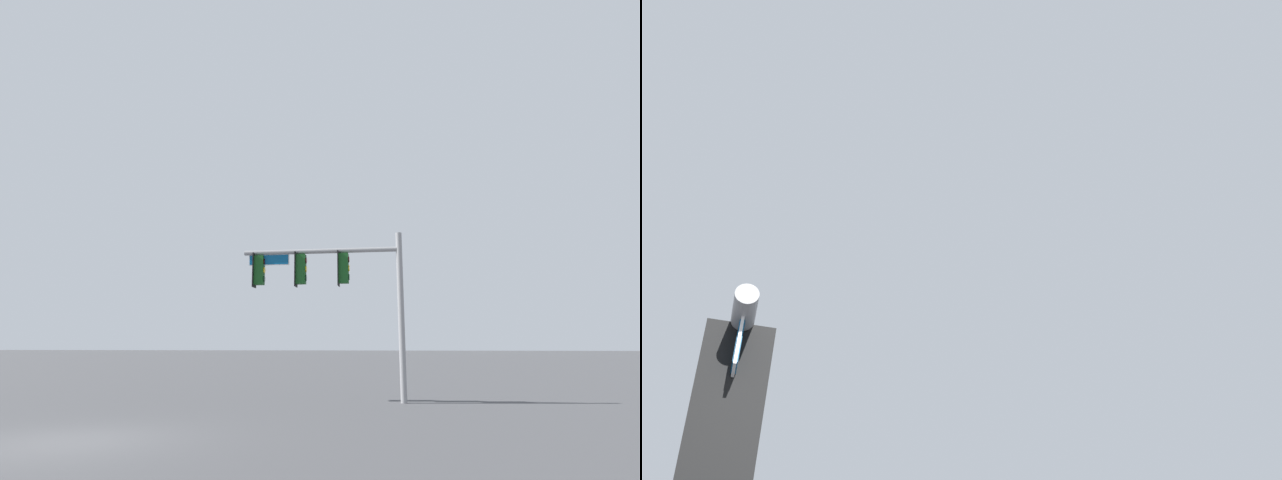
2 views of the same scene
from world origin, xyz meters
The scene contains 2 objects.
ground_plane centered at (0.00, 0.00, 0.00)m, with size 400.00×400.00×0.00m, color #474749.
signal_pole_near centered at (-4.38, -8.30, 4.33)m, with size 5.94×0.56×5.99m.
Camera 1 is at (-6.86, 9.79, 1.93)m, focal length 28.00 mm.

